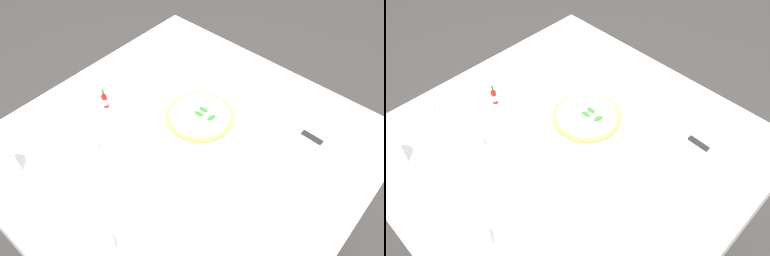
# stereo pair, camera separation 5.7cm
# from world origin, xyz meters

# --- Properties ---
(ground_plane) EXTENTS (8.00, 8.00, 0.00)m
(ground_plane) POSITION_xyz_m (0.00, 0.00, 0.00)
(ground_plane) COLOR #33302D
(dining_table) EXTENTS (1.14, 1.14, 0.76)m
(dining_table) POSITION_xyz_m (0.00, 0.00, 0.62)
(dining_table) COLOR white
(dining_table) RESTS_ON ground_plane
(pizza_plate) EXTENTS (0.35, 0.35, 0.02)m
(pizza_plate) POSITION_xyz_m (0.03, -0.12, 0.77)
(pizza_plate) COLOR white
(pizza_plate) RESTS_ON dining_table
(pizza) EXTENTS (0.24, 0.24, 0.02)m
(pizza) POSITION_xyz_m (0.03, -0.12, 0.78)
(pizza) COLOR #C68E47
(pizza) RESTS_ON pizza_plate
(coffee_cup_right_edge) EXTENTS (0.13, 0.13, 0.07)m
(coffee_cup_right_edge) POSITION_xyz_m (-0.09, 0.43, 0.79)
(coffee_cup_right_edge) COLOR white
(coffee_cup_right_edge) RESTS_ON dining_table
(coffee_cup_center_back) EXTENTS (0.13, 0.13, 0.06)m
(coffee_cup_center_back) POSITION_xyz_m (0.21, 0.24, 0.78)
(coffee_cup_center_back) COLOR white
(coffee_cup_center_back) RESTS_ON dining_table
(water_glass_far_left) EXTENTS (0.07, 0.07, 0.13)m
(water_glass_far_left) POSITION_xyz_m (0.18, -0.33, 0.81)
(water_glass_far_left) COLOR white
(water_glass_far_left) RESTS_ON dining_table
(water_glass_near_left) EXTENTS (0.08, 0.08, 0.13)m
(water_glass_near_left) POSITION_xyz_m (0.33, 0.45, 0.81)
(water_glass_near_left) COLOR white
(water_glass_near_left) RESTS_ON dining_table
(water_glass_near_right) EXTENTS (0.07, 0.07, 0.13)m
(water_glass_near_right) POSITION_xyz_m (-0.17, 0.13, 0.81)
(water_glass_near_right) COLOR white
(water_glass_near_right) RESTS_ON dining_table
(napkin_folded) EXTENTS (0.22, 0.14, 0.02)m
(napkin_folded) POSITION_xyz_m (-0.27, -0.29, 0.77)
(napkin_folded) COLOR white
(napkin_folded) RESTS_ON dining_table
(dinner_knife) EXTENTS (0.20, 0.03, 0.01)m
(dinner_knife) POSITION_xyz_m (-0.27, -0.29, 0.78)
(dinner_knife) COLOR silver
(dinner_knife) RESTS_ON napkin_folded
(hot_sauce_bottle) EXTENTS (0.02, 0.02, 0.08)m
(hot_sauce_bottle) POSITION_xyz_m (0.34, 0.06, 0.79)
(hot_sauce_bottle) COLOR #B7140F
(hot_sauce_bottle) RESTS_ON dining_table
(salt_shaker) EXTENTS (0.03, 0.03, 0.06)m
(salt_shaker) POSITION_xyz_m (0.36, 0.07, 0.78)
(salt_shaker) COLOR white
(salt_shaker) RESTS_ON dining_table
(pepper_shaker) EXTENTS (0.03, 0.03, 0.06)m
(pepper_shaker) POSITION_xyz_m (0.31, 0.05, 0.78)
(pepper_shaker) COLOR white
(pepper_shaker) RESTS_ON dining_table
(menu_card) EXTENTS (0.01, 0.09, 0.06)m
(menu_card) POSITION_xyz_m (0.45, 0.29, 0.79)
(menu_card) COLOR white
(menu_card) RESTS_ON dining_table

